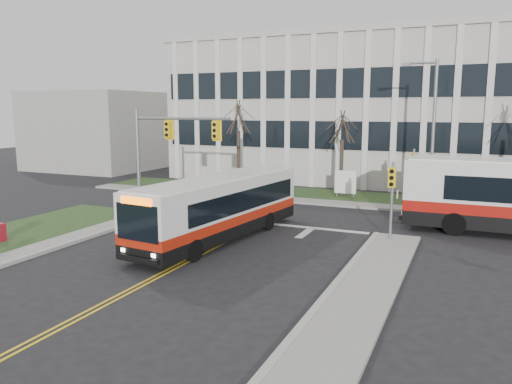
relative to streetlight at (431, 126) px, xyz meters
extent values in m
plane|color=black|center=(-8.03, -16.20, -5.19)|extent=(120.00, 120.00, 0.00)
cube|color=#9E9B93|center=(-0.53, -21.20, -5.12)|extent=(2.00, 26.00, 0.14)
cube|color=#9E9B93|center=(-3.03, -1.00, -5.12)|extent=(44.00, 1.60, 0.14)
cube|color=#26411C|center=(-3.03, 1.80, -5.13)|extent=(44.00, 5.00, 0.12)
cube|color=beige|center=(-3.03, 13.80, 0.81)|extent=(40.00, 16.00, 12.00)
cube|color=#9E9B93|center=(-34.03, 9.80, -1.19)|extent=(12.00, 12.00, 8.00)
cylinder|color=slate|center=(-15.33, -9.00, -2.09)|extent=(0.22, 0.22, 6.20)
cylinder|color=slate|center=(-12.33, -9.00, 0.51)|extent=(6.00, 0.16, 0.16)
cube|color=yellow|center=(-13.13, -9.15, -0.09)|extent=(0.34, 0.24, 0.92)
cube|color=yellow|center=(-10.13, -9.15, -0.09)|extent=(0.34, 0.24, 0.92)
cylinder|color=slate|center=(-0.83, -9.20, -3.29)|extent=(0.14, 0.14, 3.80)
cube|color=yellow|center=(-0.83, -9.40, -2.09)|extent=(0.34, 0.24, 0.92)
cylinder|color=slate|center=(-0.83, -0.70, -3.29)|extent=(0.14, 0.14, 3.80)
cube|color=yellow|center=(-0.83, -0.90, -2.09)|extent=(0.34, 0.24, 0.92)
cylinder|color=slate|center=(0.17, 0.00, -0.59)|extent=(0.20, 0.20, 9.20)
cylinder|color=slate|center=(-0.73, 0.00, 3.81)|extent=(1.80, 0.14, 0.14)
cube|color=slate|center=(-1.63, 0.00, 3.76)|extent=(0.50, 0.25, 0.18)
cylinder|color=slate|center=(-6.13, 1.30, -4.69)|extent=(0.08, 0.08, 1.00)
cylinder|color=slate|center=(-4.93, 1.30, -4.69)|extent=(0.08, 0.08, 1.00)
cube|color=white|center=(-5.53, 1.30, -3.99)|extent=(1.50, 0.12, 1.60)
cylinder|color=#42352B|center=(-14.03, 1.80, -2.88)|extent=(0.28, 0.28, 4.62)
cylinder|color=#42352B|center=(-6.03, 2.00, -3.15)|extent=(0.28, 0.28, 4.09)
camera|label=1|loc=(2.53, -32.74, 0.98)|focal=35.00mm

